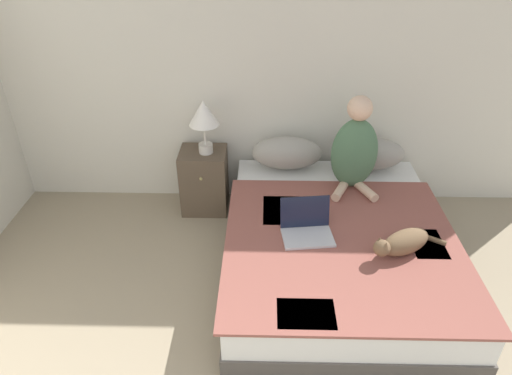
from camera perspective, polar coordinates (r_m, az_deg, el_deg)
name	(u,v)px	position (r m, az deg, el deg)	size (l,w,h in m)	color
wall_back	(261,64)	(3.90, 0.64, 15.23)	(5.43, 0.05, 2.55)	beige
bed	(336,248)	(3.49, 9.99, -7.52)	(1.62, 2.01, 0.43)	#4C4742
pillow_near	(287,153)	(3.95, 3.88, 4.34)	(0.60, 0.29, 0.28)	gray
pillow_far	(369,154)	(4.05, 13.95, 4.11)	(0.60, 0.29, 0.28)	gray
person_sitting	(355,150)	(3.66, 12.25, 4.64)	(0.37, 0.36, 0.77)	#476B4C
cat_tabby	(403,242)	(3.16, 17.90, -6.55)	(0.55, 0.35, 0.17)	brown
laptop_open	(307,228)	(3.20, 6.36, -5.08)	(0.38, 0.32, 0.24)	#B7B7BC
nightstand	(204,180)	(4.11, -6.46, 0.90)	(0.40, 0.37, 0.58)	brown
table_lamp	(204,116)	(3.81, -6.56, 8.89)	(0.25, 0.25, 0.47)	beige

